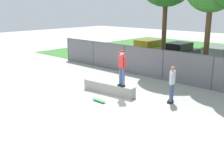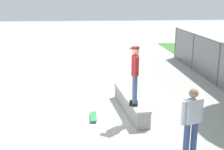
{
  "view_description": "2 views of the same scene",
  "coord_description": "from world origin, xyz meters",
  "px_view_note": "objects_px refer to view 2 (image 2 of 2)",
  "views": [
    {
      "loc": [
        8.65,
        -8.51,
        4.48
      ],
      "look_at": [
        -0.46,
        1.35,
        1.04
      ],
      "focal_mm": 42.18,
      "sensor_mm": 36.0,
      "label": 1
    },
    {
      "loc": [
        8.81,
        -0.17,
        3.87
      ],
      "look_at": [
        -1.13,
        0.7,
        1.19
      ],
      "focal_mm": 46.9,
      "sensor_mm": 36.0,
      "label": 2
    }
  ],
  "objects_px": {
    "concrete_ledge": "(130,103)",
    "skateboarder": "(135,73)",
    "bystander": "(192,121)",
    "skateboard": "(93,117)"
  },
  "relations": [
    {
      "from": "skateboard",
      "to": "bystander",
      "type": "relative_size",
      "value": 0.44
    },
    {
      "from": "skateboard",
      "to": "bystander",
      "type": "height_order",
      "value": "bystander"
    },
    {
      "from": "skateboarder",
      "to": "bystander",
      "type": "bearing_deg",
      "value": 23.13
    },
    {
      "from": "concrete_ledge",
      "to": "bystander",
      "type": "height_order",
      "value": "bystander"
    },
    {
      "from": "concrete_ledge",
      "to": "bystander",
      "type": "bearing_deg",
      "value": 16.72
    },
    {
      "from": "skateboarder",
      "to": "bystander",
      "type": "height_order",
      "value": "skateboarder"
    },
    {
      "from": "skateboarder",
      "to": "skateboard",
      "type": "height_order",
      "value": "skateboarder"
    },
    {
      "from": "skateboard",
      "to": "bystander",
      "type": "distance_m",
      "value": 3.64
    },
    {
      "from": "bystander",
      "to": "skateboarder",
      "type": "bearing_deg",
      "value": -156.87
    },
    {
      "from": "concrete_ledge",
      "to": "skateboarder",
      "type": "height_order",
      "value": "skateboarder"
    }
  ]
}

